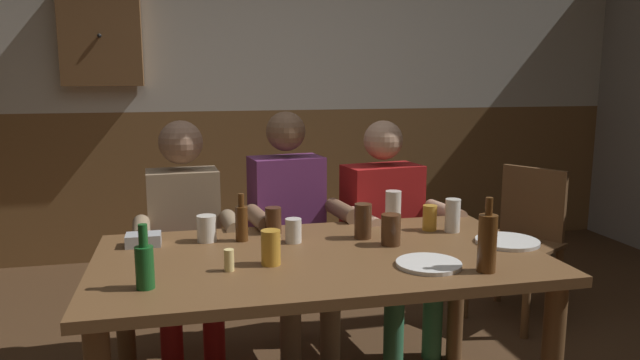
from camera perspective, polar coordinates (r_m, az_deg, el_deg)
The scene contains 24 objects.
back_wall_upper at distance 4.75m, azimuth -7.08°, elevation 14.43°, with size 6.24×0.12×1.28m, color beige.
back_wall_wainscot at distance 4.81m, azimuth -6.76°, elevation -0.13°, with size 6.24×0.12×1.14m, color brown.
dining_table at distance 2.38m, azimuth 0.00°, elevation -9.35°, with size 1.73×0.95×0.73m.
person_0 at distance 2.97m, azimuth -12.82°, elevation -4.97°, with size 0.50×0.53×1.20m.
person_1 at distance 3.02m, azimuth -2.77°, elevation -4.27°, with size 0.54×0.56×1.24m.
person_2 at distance 3.16m, azimuth 6.59°, elevation -4.02°, with size 0.58×0.57×1.19m.
chair_empty_near_right at distance 3.70m, azimuth 18.77°, elevation -5.28°, with size 0.60×0.60×0.88m.
table_candle at distance 2.16m, azimuth -8.74°, elevation -7.63°, with size 0.04×0.04×0.08m, color #F9E08C.
condiment_caddy at distance 2.55m, azimuth -16.61°, elevation -5.52°, with size 0.14×0.10×0.05m, color #B2B7BC.
plate_0 at distance 2.60m, azimuth 17.56°, elevation -5.65°, with size 0.26×0.26×0.01m, color white.
plate_1 at distance 2.24m, azimuth 10.41°, elevation -7.95°, with size 0.24×0.24×0.01m, color white.
bottle_0 at distance 2.19m, azimuth 15.79°, elevation -5.75°, with size 0.07×0.07×0.27m.
bottle_1 at distance 2.52m, azimuth -7.55°, elevation -4.01°, with size 0.05×0.05×0.20m.
bottle_2 at distance 2.04m, azimuth -16.52°, elevation -7.75°, with size 0.06×0.06×0.22m.
pint_glass_0 at distance 2.21m, azimuth -4.75°, elevation -6.48°, with size 0.07×0.07×0.13m, color gold.
pint_glass_1 at distance 2.46m, azimuth 6.83°, elevation -4.77°, with size 0.08×0.08×0.13m, color #4C2D19.
pint_glass_2 at distance 2.54m, azimuth -10.85°, elevation -4.60°, with size 0.08×0.08×0.11m, color white.
pint_glass_3 at distance 2.72m, azimuth 10.51°, elevation -3.59°, with size 0.06×0.06×0.11m, color gold.
pint_glass_4 at distance 2.49m, azimuth -2.58°, elevation -4.88°, with size 0.07×0.07×0.10m, color white.
pint_glass_5 at distance 2.63m, azimuth -4.51°, elevation -3.90°, with size 0.07×0.07×0.12m, color #4C2D19.
pint_glass_6 at distance 2.55m, azimuth 4.15°, elevation -3.96°, with size 0.07×0.07×0.15m, color #4C2D19.
pint_glass_7 at distance 2.71m, azimuth 12.63°, elevation -3.34°, with size 0.07×0.07×0.15m, color white.
pint_glass_8 at distance 2.83m, azimuth 7.05°, elevation -2.57°, with size 0.07×0.07×0.15m, color white.
wall_dart_cabinet at distance 4.62m, azimuth -20.34°, elevation 12.83°, with size 0.56×0.15×0.70m.
Camera 1 is at (-0.50, -2.22, 1.43)m, focal length 33.28 mm.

